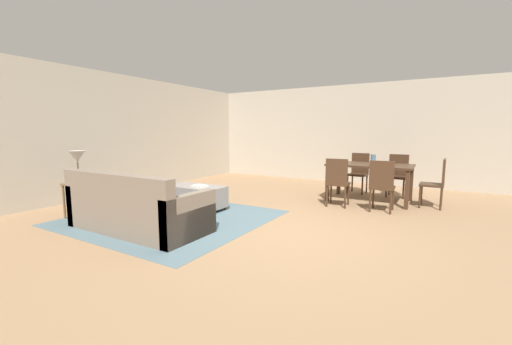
% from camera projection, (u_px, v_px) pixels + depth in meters
% --- Properties ---
extents(ground_plane, '(10.80, 10.80, 0.00)m').
position_uv_depth(ground_plane, '(282.00, 231.00, 4.56)').
color(ground_plane, '#9E7A56').
extents(wall_back, '(9.00, 0.12, 2.70)m').
position_uv_depth(wall_back, '(363.00, 134.00, 8.65)').
color(wall_back, '#BCB2A0').
rests_on(wall_back, ground_plane).
extents(wall_left, '(0.12, 11.00, 2.70)m').
position_uv_depth(wall_left, '(112.00, 135.00, 7.09)').
color(wall_left, '#BCB2A0').
rests_on(wall_left, ground_plane).
extents(area_rug, '(3.00, 2.80, 0.01)m').
position_uv_depth(area_rug, '(171.00, 218.00, 5.23)').
color(area_rug, slate).
rests_on(area_rug, ground_plane).
extents(couch, '(2.10, 0.92, 0.86)m').
position_uv_depth(couch, '(136.00, 210.00, 4.56)').
color(couch, gray).
rests_on(couch, ground_plane).
extents(ottoman_table, '(1.08, 0.56, 0.44)m').
position_uv_depth(ottoman_table, '(196.00, 196.00, 5.80)').
color(ottoman_table, gray).
rests_on(ottoman_table, ground_plane).
extents(side_table, '(0.40, 0.40, 0.58)m').
position_uv_depth(side_table, '(79.00, 190.00, 5.20)').
color(side_table, brown).
rests_on(side_table, ground_plane).
extents(table_lamp, '(0.26, 0.26, 0.53)m').
position_uv_depth(table_lamp, '(77.00, 158.00, 5.13)').
color(table_lamp, brown).
rests_on(table_lamp, side_table).
extents(dining_table, '(1.61, 0.94, 0.76)m').
position_uv_depth(dining_table, '(370.00, 169.00, 6.46)').
color(dining_table, '#422B1C').
rests_on(dining_table, ground_plane).
extents(dining_chair_near_left, '(0.43, 0.43, 0.92)m').
position_uv_depth(dining_chair_near_left, '(337.00, 180.00, 5.96)').
color(dining_chair_near_left, '#422B1C').
rests_on(dining_chair_near_left, ground_plane).
extents(dining_chair_near_right, '(0.41, 0.41, 0.92)m').
position_uv_depth(dining_chair_near_right, '(382.00, 183.00, 5.55)').
color(dining_chair_near_right, '#422B1C').
rests_on(dining_chair_near_right, ground_plane).
extents(dining_chair_far_left, '(0.43, 0.43, 0.92)m').
position_uv_depth(dining_chair_far_left, '(359.00, 170.00, 7.37)').
color(dining_chair_far_left, '#422B1C').
rests_on(dining_chair_far_left, ground_plane).
extents(dining_chair_far_right, '(0.41, 0.41, 0.92)m').
position_uv_depth(dining_chair_far_right, '(398.00, 173.00, 6.95)').
color(dining_chair_far_right, '#422B1C').
rests_on(dining_chair_far_right, ground_plane).
extents(dining_chair_head_east, '(0.41, 0.41, 0.92)m').
position_uv_depth(dining_chair_head_east, '(437.00, 180.00, 5.86)').
color(dining_chair_head_east, '#422B1C').
rests_on(dining_chair_head_east, ground_plane).
extents(vase_centerpiece, '(0.10, 0.10, 0.20)m').
position_uv_depth(vase_centerpiece, '(373.00, 159.00, 6.41)').
color(vase_centerpiece, slate).
rests_on(vase_centerpiece, dining_table).
extents(book_on_ottoman, '(0.29, 0.24, 0.03)m').
position_uv_depth(book_on_ottoman, '(200.00, 186.00, 5.66)').
color(book_on_ottoman, silver).
rests_on(book_on_ottoman, ottoman_table).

